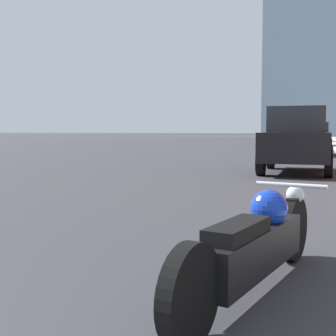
{
  "coord_description": "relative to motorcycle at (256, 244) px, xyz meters",
  "views": [
    {
      "loc": [
        2.82,
        0.25,
        1.17
      ],
      "look_at": [
        1.12,
        5.4,
        0.73
      ],
      "focal_mm": 50.0,
      "sensor_mm": 36.0,
      "label": 1
    }
  ],
  "objects": [
    {
      "name": "parked_car_black",
      "position": [
        -0.22,
        10.04,
        0.55
      ],
      "size": [
        1.87,
        3.85,
        1.8
      ],
      "rotation": [
        0.0,
        0.0,
        -0.01
      ],
      "color": "black",
      "rests_on": "ground_plane"
    },
    {
      "name": "motorcycle",
      "position": [
        0.0,
        0.0,
        0.0
      ],
      "size": [
        0.82,
        2.49,
        0.72
      ],
      "rotation": [
        0.0,
        0.0,
        -0.22
      ],
      "color": "black",
      "rests_on": "ground_plane"
    },
    {
      "name": "parked_car_yellow",
      "position": [
        -0.22,
        19.93,
        0.47
      ],
      "size": [
        2.04,
        3.92,
        1.63
      ],
      "rotation": [
        0.0,
        0.0,
        0.06
      ],
      "color": "gold",
      "rests_on": "ground_plane"
    },
    {
      "name": "parked_car_white",
      "position": [
        -0.22,
        43.27,
        0.56
      ],
      "size": [
        2.06,
        4.01,
        1.85
      ],
      "rotation": [
        0.0,
        0.0,
        -0.04
      ],
      "color": "silver",
      "rests_on": "ground_plane"
    },
    {
      "name": "parked_car_blue",
      "position": [
        0.09,
        30.48,
        0.5
      ],
      "size": [
        2.06,
        4.39,
        1.74
      ],
      "rotation": [
        0.0,
        0.0,
        -0.05
      ],
      "color": "#1E3899",
      "rests_on": "ground_plane"
    }
  ]
}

